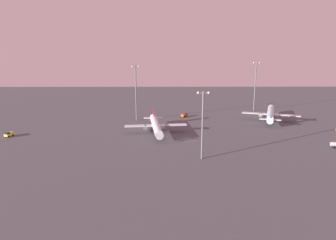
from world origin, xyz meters
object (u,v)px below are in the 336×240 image
(apron_light_west, at_px, (255,84))
(apron_light_east, at_px, (203,121))
(airplane_mid_apron, at_px, (271,114))
(baggage_tractor, at_px, (9,134))
(maintenance_van, at_px, (184,115))
(apron_light_central, at_px, (136,90))
(airplane_taxiway_distant, at_px, (156,125))

(apron_light_west, bearing_deg, apron_light_east, -116.27)
(airplane_mid_apron, bearing_deg, apron_light_west, 111.42)
(baggage_tractor, bearing_deg, apron_light_east, 175.84)
(airplane_mid_apron, relative_size, apron_light_east, 1.58)
(baggage_tractor, bearing_deg, maintenance_van, -137.64)
(apron_light_central, distance_m, apron_light_east, 70.11)
(airplane_mid_apron, relative_size, baggage_tractor, 8.61)
(maintenance_van, height_order, apron_light_central, apron_light_central)
(airplane_taxiway_distant, distance_m, apron_light_central, 32.87)
(apron_light_east, xyz_separation_m, apron_light_west, (45.08, 91.33, 3.60))
(airplane_taxiway_distant, bearing_deg, baggage_tractor, -1.18)
(airplane_taxiway_distant, bearing_deg, apron_light_east, 109.78)
(airplane_taxiway_distant, xyz_separation_m, apron_light_west, (62.75, 55.33, 14.03))
(maintenance_van, bearing_deg, baggage_tractor, -111.78)
(baggage_tractor, height_order, maintenance_van, same)
(apron_light_east, height_order, apron_light_west, apron_light_west)
(airplane_taxiway_distant, distance_m, apron_light_east, 41.44)
(maintenance_van, distance_m, apron_light_west, 53.26)
(maintenance_van, xyz_separation_m, apron_light_central, (-27.67, -8.70, 16.05))
(airplane_taxiway_distant, relative_size, airplane_mid_apron, 0.99)
(airplane_mid_apron, distance_m, apron_light_west, 32.56)
(apron_light_central, bearing_deg, maintenance_van, 17.46)
(airplane_taxiway_distant, bearing_deg, airplane_mid_apron, -164.25)
(maintenance_van, bearing_deg, airplane_mid_apron, 28.92)
(airplane_taxiway_distant, height_order, airplane_mid_apron, airplane_mid_apron)
(baggage_tractor, height_order, apron_light_east, apron_light_east)
(airplane_mid_apron, xyz_separation_m, baggage_tractor, (-130.63, -31.94, -2.71))
(airplane_taxiway_distant, height_order, apron_light_central, apron_light_central)
(airplane_mid_apron, height_order, apron_light_central, apron_light_central)
(airplane_mid_apron, bearing_deg, airplane_taxiway_distant, -138.19)
(baggage_tractor, bearing_deg, airplane_taxiway_distant, -159.51)
(apron_light_east, bearing_deg, baggage_tractor, 160.53)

